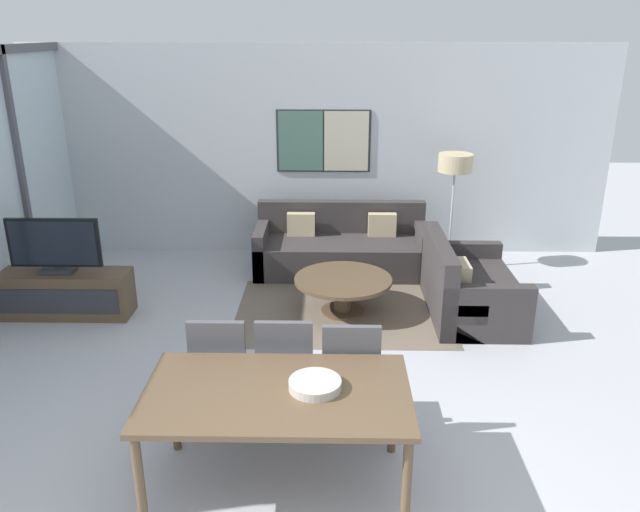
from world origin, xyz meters
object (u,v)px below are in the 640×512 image
Objects in this scene: dining_chair_left at (221,367)px; tv_console at (62,294)px; dining_table at (277,400)px; floor_lamp at (455,169)px; television at (54,246)px; sofa_side at (465,290)px; dining_chair_right at (350,371)px; sofa_main at (341,249)px; coffee_table at (343,287)px; fruit_bowl at (315,384)px; dining_chair_centre at (286,367)px.

tv_console is at bearing 136.17° from dining_chair_left.
floor_lamp reaches higher than dining_table.
sofa_side is at bearing 1.53° from television.
dining_chair_right is at bearing -3.06° from dining_chair_left.
coffee_table is at bearing -90.00° from sofa_main.
floor_lamp reaches higher than sofa_side.
sofa_side is 1.33m from coffee_table.
dining_chair_right is at bearing -111.31° from floor_lamp.
sofa_side is at bearing -45.26° from sofa_main.
dining_chair_centre is at bearing 109.40° from fruit_bowl.
tv_console is 3.71m from dining_chair_right.
dining_chair_centre reaches higher than dining_table.
sofa_main is 1.75m from floor_lamp.
television is 1.01× the size of dining_chair_right.
sofa_main is 1.50× the size of sofa_side.
dining_chair_left is 1.00× the size of dining_chair_right.
dining_chair_centre reaches higher than tv_console.
dining_chair_centre is 0.50m from dining_chair_right.
sofa_side is 1.71m from floor_lamp.
tv_console is 1.53× the size of television.
sofa_main is 1.89m from sofa_side.
fruit_bowl is (-1.56, -2.81, 0.54)m from sofa_side.
sofa_main is at bearing -179.41° from floor_lamp.
floor_lamp is at bearing 68.66° from fruit_bowl.
dining_table is 0.88m from dining_chair_left.
tv_console is 2.91m from dining_chair_left.
tv_console is 4.38× the size of fruit_bowl.
television is at bearing 133.52° from dining_table.
coffee_table is at bearing 80.50° from dining_table.
dining_chair_centre is 0.64× the size of floor_lamp.
dining_table is at bearing 147.57° from sofa_side.
sofa_side is at bearing 57.57° from dining_table.
dining_table is at bearing -90.00° from dining_chair_centre.
television is 1.01× the size of dining_chair_centre.
sofa_main is at bearing 90.28° from dining_chair_right.
sofa_main and sofa_side have the same top height.
fruit_bowl is (0.24, -0.69, 0.28)m from dining_chair_centre.
sofa_main and fruit_bowl have the same top height.
dining_chair_left is 0.64× the size of floor_lamp.
coffee_table is (3.06, 0.12, -0.49)m from television.
dining_chair_centre is at bearing 139.62° from sofa_side.
dining_table is (2.58, -2.72, -0.09)m from television.
coffee_table is 2.19m from dining_chair_centre.
coffee_table is (-1.33, 0.00, 0.03)m from sofa_side.
dining_table is at bearing -55.32° from dining_chair_left.
dining_table is 4.63m from floor_lamp.
television is 0.57× the size of dining_table.
sofa_side is 1.51× the size of dining_chair_left.
dining_chair_left reaches higher than sofa_side.
television is 0.45× the size of sofa_main.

